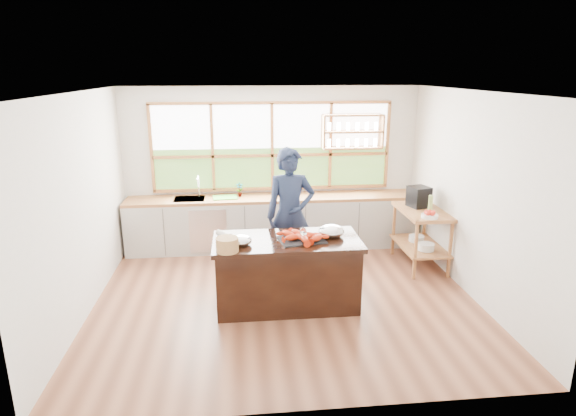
{
  "coord_description": "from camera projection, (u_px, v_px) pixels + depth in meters",
  "views": [
    {
      "loc": [
        -0.58,
        -5.86,
        2.95
      ],
      "look_at": [
        0.05,
        0.15,
        1.21
      ],
      "focal_mm": 30.0,
      "sensor_mm": 36.0,
      "label": 1
    }
  ],
  "objects": [
    {
      "name": "parchment_roll",
      "position": [
        225.0,
        235.0,
        6.07
      ],
      "size": [
        0.24,
        0.29,
        0.08
      ],
      "primitive_type": "cylinder",
      "rotation": [
        1.57,
        0.0,
        0.61
      ],
      "color": "silver",
      "rests_on": "island"
    },
    {
      "name": "cook",
      "position": [
        290.0,
        215.0,
        6.83
      ],
      "size": [
        0.72,
        0.49,
        1.92
      ],
      "primitive_type": "imported",
      "rotation": [
        0.0,
        0.0,
        0.05
      ],
      "color": "#17203A",
      "rests_on": "ground_plane"
    },
    {
      "name": "island",
      "position": [
        287.0,
        272.0,
        6.16
      ],
      "size": [
        1.85,
        0.9,
        0.9
      ],
      "color": "black",
      "rests_on": "ground_plane"
    },
    {
      "name": "fruit_bowl",
      "position": [
        430.0,
        215.0,
        6.91
      ],
      "size": [
        0.24,
        0.24,
        0.11
      ],
      "color": "silver",
      "rests_on": "right_shelf_unit"
    },
    {
      "name": "back_counter",
      "position": [
        273.0,
        222.0,
        8.21
      ],
      "size": [
        4.9,
        0.63,
        0.9
      ],
      "color": "#A9A6A0",
      "rests_on": "ground_plane"
    },
    {
      "name": "wicker_basket",
      "position": [
        227.0,
        245.0,
        5.62
      ],
      "size": [
        0.27,
        0.27,
        0.17
      ],
      "primitive_type": "cylinder",
      "color": "#B7874C",
      "rests_on": "island"
    },
    {
      "name": "slate_board",
      "position": [
        302.0,
        240.0,
        6.0
      ],
      "size": [
        0.61,
        0.49,
        0.02
      ],
      "primitive_type": "cube",
      "rotation": [
        0.0,
        0.0,
        0.17
      ],
      "color": "black",
      "rests_on": "island"
    },
    {
      "name": "mixing_bowl_left",
      "position": [
        241.0,
        240.0,
        5.84
      ],
      "size": [
        0.27,
        0.27,
        0.13
      ],
      "primitive_type": "ellipsoid",
      "color": "silver",
      "rests_on": "island"
    },
    {
      "name": "room_shell",
      "position": [
        283.0,
        162.0,
        6.49
      ],
      "size": [
        5.02,
        4.52,
        2.71
      ],
      "color": "beige",
      "rests_on": "ground_plane"
    },
    {
      "name": "espresso_machine",
      "position": [
        419.0,
        197.0,
        7.44
      ],
      "size": [
        0.35,
        0.36,
        0.32
      ],
      "primitive_type": "cube",
      "rotation": [
        0.0,
        0.0,
        0.27
      ],
      "color": "black",
      "rests_on": "right_shelf_unit"
    },
    {
      "name": "cutting_board",
      "position": [
        225.0,
        197.0,
        8.0
      ],
      "size": [
        0.43,
        0.34,
        0.01
      ],
      "primitive_type": "cube",
      "rotation": [
        0.0,
        0.0,
        0.09
      ],
      "color": "green",
      "rests_on": "back_counter"
    },
    {
      "name": "potted_plant",
      "position": [
        240.0,
        190.0,
        8.05
      ],
      "size": [
        0.14,
        0.1,
        0.24
      ],
      "primitive_type": "imported",
      "rotation": [
        0.0,
        0.0,
        0.13
      ],
      "color": "slate",
      "rests_on": "back_counter"
    },
    {
      "name": "wine_bottle",
      "position": [
        430.0,
        204.0,
        7.13
      ],
      "size": [
        0.07,
        0.07,
        0.27
      ],
      "primitive_type": "cylinder",
      "rotation": [
        0.0,
        0.0,
        -0.0
      ],
      "color": "#8AAA52",
      "rests_on": "right_shelf_unit"
    },
    {
      "name": "mixing_bowl_right",
      "position": [
        331.0,
        231.0,
        6.14
      ],
      "size": [
        0.33,
        0.33,
        0.16
      ],
      "primitive_type": "ellipsoid",
      "color": "silver",
      "rests_on": "island"
    },
    {
      "name": "lobster_pile",
      "position": [
        301.0,
        236.0,
        5.98
      ],
      "size": [
        0.55,
        0.48,
        0.08
      ],
      "color": "red",
      "rests_on": "slate_board"
    },
    {
      "name": "ground_plane",
      "position": [
        285.0,
        297.0,
        6.48
      ],
      "size": [
        5.0,
        5.0,
        0.0
      ],
      "primitive_type": "plane",
      "color": "#95593C"
    },
    {
      "name": "wine_glass",
      "position": [
        303.0,
        232.0,
        5.81
      ],
      "size": [
        0.08,
        0.08,
        0.22
      ],
      "color": "white",
      "rests_on": "island"
    },
    {
      "name": "right_shelf_unit",
      "position": [
        421.0,
        229.0,
        7.38
      ],
      "size": [
        0.62,
        1.1,
        0.9
      ],
      "color": "#A87A3E",
      "rests_on": "ground_plane"
    }
  ]
}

